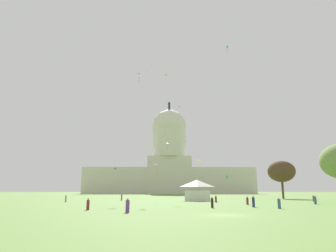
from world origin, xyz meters
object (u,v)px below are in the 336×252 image
Objects in this scene: tree_east_mid at (281,171)px; kite_green_mid at (168,145)px; person_navy_front_center at (253,202)px; person_denim_near_tree_west at (279,204)px; kite_blue_low at (115,169)px; person_maroon_back_center at (247,201)px; person_grey_edge_east at (66,199)px; kite_orange_high at (166,75)px; kite_black_high at (180,107)px; kite_white_high at (151,67)px; capitol_building at (169,163)px; kite_yellow_low at (199,162)px; kite_pink_mid at (140,151)px; event_tent at (197,190)px; kite_turquoise_low at (227,177)px; person_maroon_front_left at (216,199)px; person_olive_aisle_center at (314,199)px; person_black_near_tree_east at (212,203)px; kite_red_mid at (185,138)px; kite_gold_high at (140,76)px; kite_magenta_low at (157,167)px; person_denim_near_tent at (315,200)px; person_maroon_edge_west at (88,205)px; person_purple_back_left at (122,197)px; kite_cyan_high at (227,47)px; person_purple_mid_right at (128,206)px.

kite_green_mid is at bearing 139.64° from tree_east_mid.
person_denim_near_tree_west is (2.62, -4.01, -0.09)m from person_navy_front_center.
kite_green_mid is 79.21m from kite_blue_low.
person_maroon_back_center is 40.55m from person_grey_edge_east.
person_maroon_back_center is at bearing -95.39° from kite_orange_high.
kite_black_high reaches higher than kite_white_high.
kite_yellow_low is at bearing -87.33° from capitol_building.
tree_east_mid is 8.61× the size of kite_pink_mid.
event_tent is 52.00m from kite_white_high.
person_maroon_front_left is at bearing 94.83° from kite_turquoise_low.
event_tent is 4.87× the size of person_olive_aisle_center.
tree_east_mid is at bearing 129.53° from person_black_near_tree_east.
person_black_near_tree_east is at bearing -58.81° from kite_pink_mid.
kite_red_mid is (20.90, -21.79, 3.07)m from kite_pink_mid.
kite_pink_mid is (-22.40, -45.45, -35.07)m from kite_black_high.
capitol_building is 79.08× the size of person_grey_edge_east.
kite_black_high is at bearing -76.30° from kite_gold_high.
kite_magenta_low is (-13.16, 3.84, 7.46)m from person_maroon_front_left.
kite_pink_mid is at bearing -104.71° from kite_red_mid.
kite_pink_mid reaches higher than kite_yellow_low.
person_maroon_back_center is at bearing -46.60° from person_denim_near_tent.
kite_yellow_low is 0.55× the size of kite_blue_low.
kite_gold_high reaches higher than kite_pink_mid.
person_maroon_edge_west is 0.37× the size of kite_black_high.
person_maroon_back_center is 0.87× the size of person_purple_back_left.
tree_east_mid is 3.68× the size of kite_cyan_high.
kite_yellow_low reaches higher than event_tent.
kite_yellow_low is (-27.56, -8.24, 2.36)m from tree_east_mid.
kite_black_high reaches higher than person_purple_mid_right.
person_maroon_back_center is at bearing 99.86° from kite_turquoise_low.
person_denim_near_tent is 69.52m from kite_gold_high.
person_grey_edge_east is at bearing 126.25° from kite_magenta_low.
event_tent is 4.90× the size of person_maroon_back_center.
kite_white_high is at bearing -176.96° from kite_black_high.
person_grey_edge_east is at bearing -159.92° from event_tent.
kite_orange_high reaches higher than person_navy_front_center.
person_denim_near_tent is at bearing 6.34° from person_maroon_edge_west.
kite_white_high is at bearing -148.30° from person_maroon_front_left.
person_navy_front_center is 42.93m from person_grey_edge_east.
person_denim_near_tree_west is at bearing -112.32° from kite_magenta_low.
event_tent is 43.67m from person_purple_mid_right.
person_purple_mid_right is 0.63× the size of kite_green_mid.
kite_cyan_high is at bearing 83.87° from kite_red_mid.
kite_black_high is at bearing 159.73° from person_black_near_tree_east.
kite_yellow_low is at bearing -80.82° from person_denim_near_tree_west.
kite_turquoise_low is 0.45× the size of kite_blue_low.
kite_magenta_low is 52.47m from kite_orange_high.
kite_orange_high is (-9.64, 19.18, 35.01)m from kite_yellow_low.
kite_green_mid is at bearing -78.74° from person_denim_near_tree_west.
event_tent is 5.19× the size of kite_orange_high.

